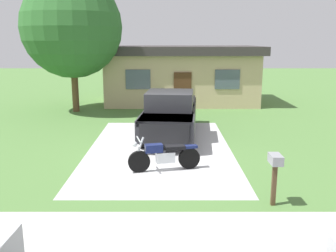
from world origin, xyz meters
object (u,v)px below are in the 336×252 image
Objects in this scene: motorcycle at (164,156)px; mailbox at (275,166)px; shade_tree at (71,27)px; neighbor_house at (181,74)px; pickup_truck at (170,113)px.

mailbox reaches higher than motorcycle.
motorcycle is 1.73× the size of mailbox.
motorcycle is 11.64m from shade_tree.
motorcycle is 0.23× the size of neighbor_house.
pickup_truck is at bearing -46.26° from shade_tree.
neighbor_house is at bearing 85.28° from pickup_truck.
pickup_truck is 8.33m from shade_tree.
neighbor_house is (0.95, 12.92, 1.32)m from motorcycle.
mailbox is 15.49m from neighbor_house.
shade_tree is (-4.97, 9.71, 4.05)m from motorcycle.
mailbox is 0.18× the size of shade_tree.
pickup_truck is 0.80× the size of shade_tree.
mailbox is at bearing -57.96° from shade_tree.
shade_tree reaches higher than pickup_truck.
neighbor_house is (-1.69, 15.38, 0.81)m from mailbox.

